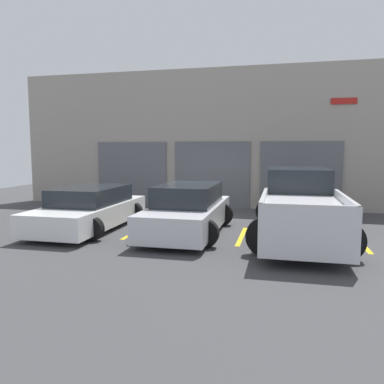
{
  "coord_description": "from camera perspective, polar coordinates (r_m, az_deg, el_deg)",
  "views": [
    {
      "loc": [
        2.43,
        -11.67,
        2.28
      ],
      "look_at": [
        0.0,
        -1.33,
        1.1
      ],
      "focal_mm": 35.0,
      "sensor_mm": 36.0,
      "label": 1
    }
  ],
  "objects": [
    {
      "name": "parking_stripe_centre",
      "position": [
        10.15,
        7.58,
        -6.68
      ],
      "size": [
        0.12,
        2.2,
        0.01
      ],
      "primitive_type": "cube",
      "color": "gold",
      "rests_on": "ground"
    },
    {
      "name": "sedan_side",
      "position": [
        10.3,
        -0.6,
        -2.85
      ],
      "size": [
        2.16,
        4.36,
        1.36
      ],
      "color": "silver",
      "rests_on": "ground"
    },
    {
      "name": "parking_stripe_far_left",
      "position": [
        12.23,
        -21.41,
        -4.83
      ],
      "size": [
        0.12,
        2.2,
        0.01
      ],
      "primitive_type": "cube",
      "color": "gold",
      "rests_on": "ground"
    },
    {
      "name": "sedan_white",
      "position": [
        11.38,
        -15.27,
        -2.5
      ],
      "size": [
        2.2,
        4.43,
        1.22
      ],
      "color": "white",
      "rests_on": "ground"
    },
    {
      "name": "parking_stripe_right",
      "position": [
        10.31,
        24.35,
        -7.0
      ],
      "size": [
        0.12,
        2.2,
        0.01
      ],
      "primitive_type": "cube",
      "color": "gold",
      "rests_on": "ground"
    },
    {
      "name": "ground_plane",
      "position": [
        12.14,
        1.44,
        -4.49
      ],
      "size": [
        28.0,
        28.0,
        0.0
      ],
      "primitive_type": "plane",
      "color": "#3D3D3F"
    },
    {
      "name": "parking_stripe_left",
      "position": [
        10.84,
        -8.31,
        -5.85
      ],
      "size": [
        0.12,
        2.2,
        0.01
      ],
      "primitive_type": "cube",
      "color": "gold",
      "rests_on": "ground"
    },
    {
      "name": "shophouse_building",
      "position": [
        15.16,
        4.01,
        7.9
      ],
      "size": [
        16.81,
        0.68,
        5.49
      ],
      "color": "#9E9389",
      "rests_on": "ground"
    },
    {
      "name": "pickup_truck",
      "position": [
        10.29,
        16.08,
        -1.98
      ],
      "size": [
        2.46,
        5.59,
        1.77
      ],
      "color": "silver",
      "rests_on": "ground"
    }
  ]
}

